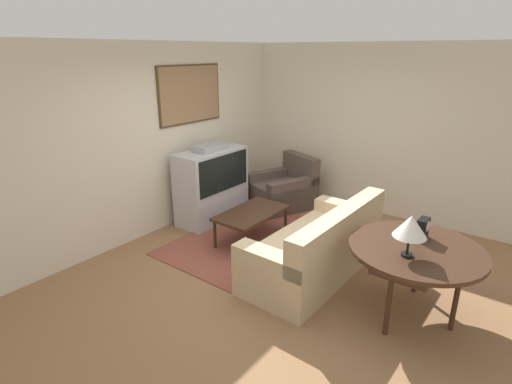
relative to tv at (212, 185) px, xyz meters
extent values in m
plane|color=#8E6642|center=(-0.72, -1.71, -0.58)|extent=(12.00, 12.00, 0.00)
cube|color=beige|center=(-0.72, 0.42, 0.77)|extent=(12.00, 0.06, 2.70)
cube|color=#4C381E|center=(0.00, 0.38, 1.36)|extent=(1.24, 0.03, 0.86)
cube|color=#93704C|center=(0.00, 0.36, 1.36)|extent=(1.19, 0.01, 0.81)
cube|color=beige|center=(1.91, -1.71, 0.77)|extent=(0.06, 12.00, 2.70)
cube|color=brown|center=(-0.22, -0.96, -0.58)|extent=(2.40, 1.72, 0.01)
cube|color=#B7B7BC|center=(0.00, 0.00, -0.33)|extent=(1.17, 0.53, 0.51)
cube|color=#B7B7BC|center=(0.00, 0.00, 0.24)|extent=(1.17, 0.53, 0.63)
cube|color=black|center=(0.00, -0.27, 0.24)|extent=(1.05, 0.01, 0.55)
cube|color=#9E9EA3|center=(0.00, 0.00, 0.60)|extent=(0.53, 0.29, 0.09)
cube|color=#CCB289|center=(-0.45, -2.08, -0.35)|extent=(2.00, 0.92, 0.46)
cube|color=#CCB289|center=(-0.45, -2.42, 0.09)|extent=(1.99, 0.25, 0.43)
cube|color=#CCB289|center=(0.43, -2.10, -0.27)|extent=(0.25, 0.89, 0.62)
cube|color=#CCB289|center=(-1.32, -2.07, -0.27)|extent=(0.25, 0.89, 0.62)
cube|color=gray|center=(0.00, -2.29, 0.05)|extent=(0.36, 0.13, 0.34)
cube|color=gray|center=(-0.90, -2.28, 0.05)|extent=(0.36, 0.13, 0.34)
cube|color=brown|center=(1.11, -0.58, -0.36)|extent=(1.20, 1.12, 0.44)
cube|color=brown|center=(1.48, -0.72, 0.08)|extent=(0.47, 0.84, 0.43)
cube|color=brown|center=(1.23, -0.27, -0.29)|extent=(0.96, 0.50, 0.58)
cube|color=brown|center=(0.99, -0.89, -0.29)|extent=(0.96, 0.50, 0.58)
cube|color=#3D2619|center=(-0.25, -0.98, -0.15)|extent=(1.07, 0.61, 0.04)
cylinder|color=#3D2619|center=(-0.73, -1.23, -0.38)|extent=(0.04, 0.04, 0.41)
cylinder|color=#3D2619|center=(0.24, -1.23, -0.38)|extent=(0.04, 0.04, 0.41)
cylinder|color=#3D2619|center=(-0.73, -0.72, -0.38)|extent=(0.04, 0.04, 0.41)
cylinder|color=#3D2619|center=(0.24, -0.72, -0.38)|extent=(0.04, 0.04, 0.41)
cylinder|color=#3D2619|center=(-0.58, -3.28, 0.16)|extent=(1.30, 1.30, 0.04)
cube|color=#3D2619|center=(-0.58, -3.28, 0.10)|extent=(1.10, 0.52, 0.08)
cylinder|color=#3D2619|center=(-1.03, -3.22, -0.22)|extent=(0.05, 0.05, 0.72)
cylinder|color=#3D2619|center=(-0.12, -3.22, -0.22)|extent=(0.05, 0.05, 0.72)
cylinder|color=#3D2619|center=(-0.58, -3.70, -0.22)|extent=(0.05, 0.05, 0.72)
cylinder|color=black|center=(-0.81, -3.26, 0.19)|extent=(0.11, 0.11, 0.02)
cylinder|color=black|center=(-0.81, -3.26, 0.38)|extent=(0.02, 0.02, 0.34)
cone|color=silver|center=(-0.81, -3.26, 0.49)|extent=(0.31, 0.31, 0.21)
cube|color=black|center=(-0.35, -3.26, 0.29)|extent=(0.17, 0.09, 0.22)
cylinder|color=white|center=(-0.35, -3.31, 0.33)|extent=(0.11, 0.01, 0.11)
camera|label=1|loc=(-4.30, -4.14, 2.00)|focal=28.00mm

